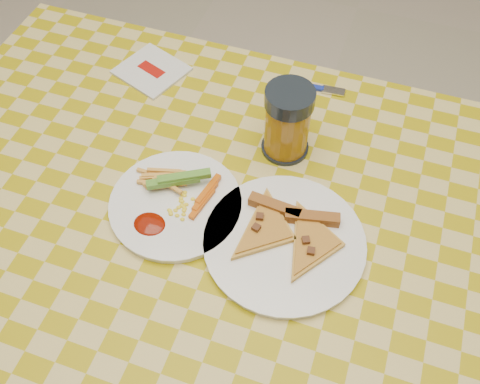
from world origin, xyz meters
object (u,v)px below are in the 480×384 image
Objects in this scene: plate_right at (284,243)px; plate_left at (176,205)px; table at (227,241)px; drink_glass at (287,122)px.

plate_left is at bearing 176.49° from plate_right.
plate_right is (0.11, -0.02, 0.08)m from table.
table is at bearing 171.56° from plate_right.
plate_right is at bearing -8.44° from table.
drink_glass is at bearing 53.43° from plate_left.
drink_glass is (0.14, 0.19, 0.07)m from plate_left.
drink_glass reaches higher than plate_left.
plate_right is at bearing -3.51° from plate_left.
table is at bearing -104.81° from drink_glass.
plate_right is 0.22m from drink_glass.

